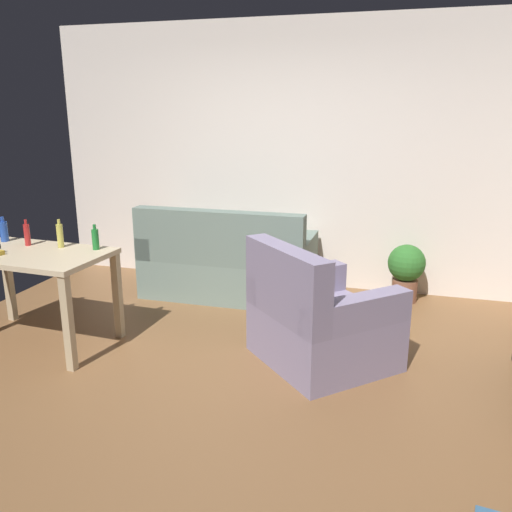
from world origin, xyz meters
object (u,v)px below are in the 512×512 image
bottle_red (27,234)px  bottle_green (95,239)px  bottle_blue (4,231)px  couch (227,266)px  potted_plant (406,269)px  bottle_squat (60,235)px  armchair (318,321)px  desk (31,265)px

bottle_red → bottle_green: 0.60m
bottle_blue → bottle_green: 0.89m
couch → potted_plant: bearing=-169.8°
bottle_red → bottle_squat: bottle_squat is taller
armchair → bottle_squat: 2.15m
bottle_squat → bottle_green: size_ratio=1.13×
desk → bottle_blue: size_ratio=5.93×
bottle_blue → bottle_green: bearing=-1.5°
desk → potted_plant: (2.84, 1.81, -0.32)m
potted_plant → armchair: 1.64m
bottle_squat → bottle_blue: bearing=175.7°
couch → bottle_green: bearing=63.1°
couch → desk: 1.89m
desk → armchair: size_ratio=1.01×
armchair → bottle_red: bottle_red is taller
armchair → bottle_red: bearing=48.3°
bottle_green → couch: bearing=63.1°
bottle_green → bottle_red: bearing=-176.1°
potted_plant → bottle_squat: bearing=-149.0°
potted_plant → bottle_green: bearing=-146.2°
couch → bottle_squat: (-0.96, -1.30, 0.55)m
potted_plant → armchair: armchair is taller
couch → bottle_green: 1.54m
couch → desk: (-1.11, -1.50, 0.34)m
bottle_red → bottle_green: bottle_red is taller
desk → bottle_red: (-0.15, 0.17, 0.20)m
desk → bottle_green: bottle_green is taller
couch → desk: bearing=53.5°
desk → bottle_green: size_ratio=6.11×
desk → potted_plant: bearing=35.8°
desk → bottle_squat: (0.15, 0.19, 0.21)m
bottle_blue → bottle_red: bearing=-13.0°
couch → armchair: bearing=132.7°
bottle_blue → bottle_red: (0.28, -0.06, 0.00)m
couch → bottle_red: size_ratio=7.73×
potted_plant → bottle_red: (-2.99, -1.64, 0.52)m
desk → potted_plant: 3.38m
couch → bottle_red: bottle_red is taller
potted_plant → bottle_squat: (-2.69, -1.62, 0.53)m
potted_plant → bottle_squat: bottle_squat is taller
potted_plant → armchair: bearing=-111.8°
couch → bottle_green: (-0.65, -1.28, 0.54)m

